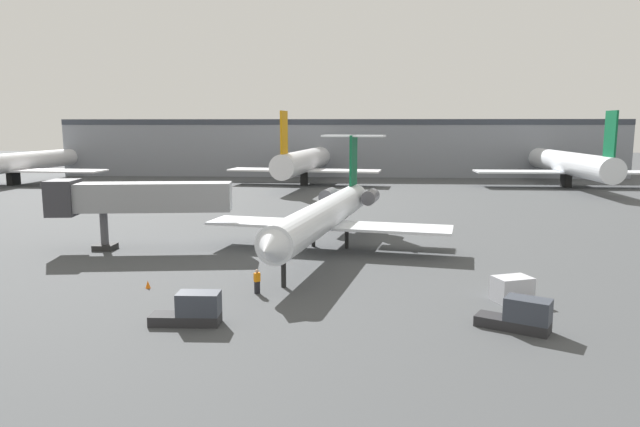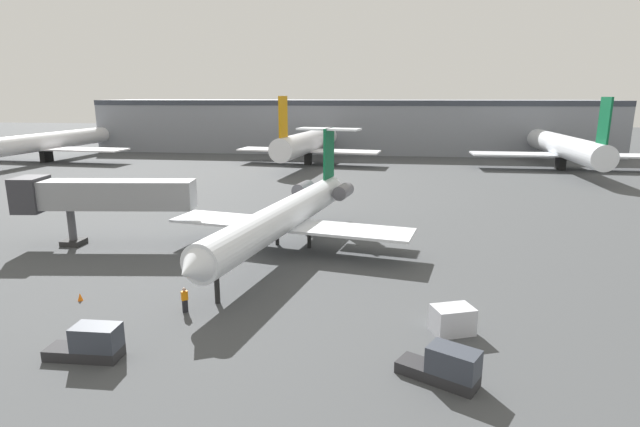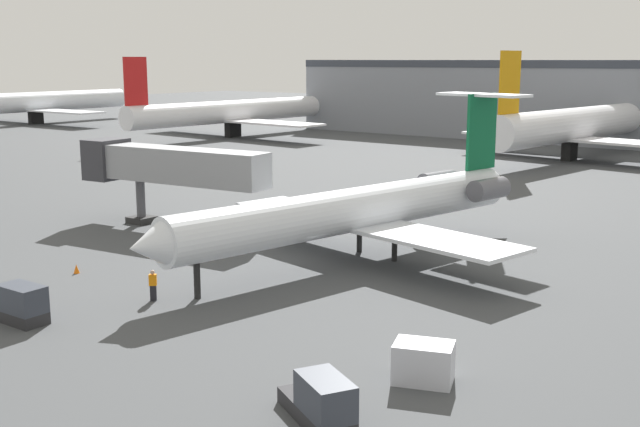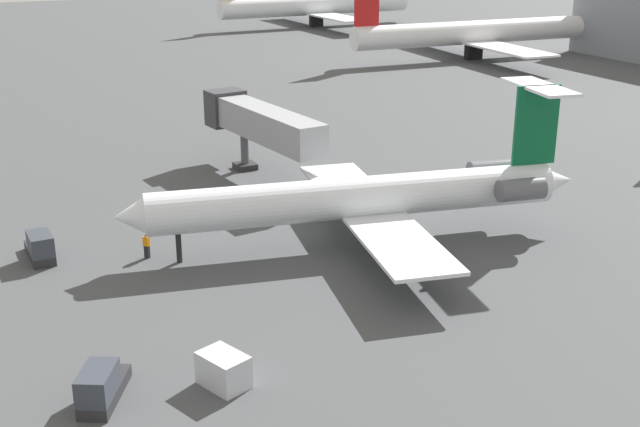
% 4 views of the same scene
% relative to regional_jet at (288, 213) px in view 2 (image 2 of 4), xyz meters
% --- Properties ---
extents(ground_plane, '(400.00, 400.00, 0.10)m').
position_rel_regional_jet_xyz_m(ground_plane, '(-0.97, -4.65, -3.50)').
color(ground_plane, '#424447').
extents(regional_jet, '(22.81, 31.58, 10.26)m').
position_rel_regional_jet_xyz_m(regional_jet, '(0.00, 0.00, 0.00)').
color(regional_jet, silver).
rests_on(regional_jet, ground_plane).
extents(jet_bridge, '(16.48, 4.84, 6.45)m').
position_rel_regional_jet_xyz_m(jet_bridge, '(-18.00, -0.91, 1.31)').
color(jet_bridge, gray).
rests_on(jet_bridge, ground_plane).
extents(ground_crew_marshaller, '(0.47, 0.46, 1.69)m').
position_rel_regional_jet_xyz_m(ground_crew_marshaller, '(-4.05, -14.16, -2.59)').
color(ground_crew_marshaller, black).
rests_on(ground_crew_marshaller, ground_plane).
extents(baggage_tug_lead, '(4.04, 1.51, 1.90)m').
position_rel_regional_jet_xyz_m(baggage_tug_lead, '(-6.69, -20.42, -2.61)').
color(baggage_tug_lead, '#262628').
rests_on(baggage_tug_lead, ground_plane).
extents(baggage_tug_trailing, '(4.18, 3.14, 1.90)m').
position_rel_regional_jet_xyz_m(baggage_tug_trailing, '(11.81, -20.27, -2.61)').
color(baggage_tug_trailing, '#262628').
rests_on(baggage_tug_trailing, ground_plane).
extents(cargo_container_uld, '(2.75, 2.32, 1.62)m').
position_rel_regional_jet_xyz_m(cargo_container_uld, '(12.78, -14.80, -2.64)').
color(cargo_container_uld, silver).
rests_on(cargo_container_uld, ground_plane).
extents(traffic_cone_near, '(0.36, 0.36, 0.55)m').
position_rel_regional_jet_xyz_m(traffic_cone_near, '(-11.94, -13.33, -3.17)').
color(traffic_cone_near, orange).
rests_on(traffic_cone_near, ground_plane).
extents(terminal_building, '(123.88, 25.62, 12.60)m').
position_rel_regional_jet_xyz_m(terminal_building, '(-0.97, 86.64, 2.87)').
color(terminal_building, gray).
rests_on(terminal_building, ground_plane).
extents(parked_airliner_west_mid, '(35.85, 42.48, 13.06)m').
position_rel_regional_jet_xyz_m(parked_airliner_west_mid, '(-62.73, 53.65, 0.67)').
color(parked_airliner_west_mid, white).
rests_on(parked_airliner_west_mid, ground_plane).
extents(parked_airliner_centre, '(29.49, 34.74, 13.64)m').
position_rel_regional_jet_xyz_m(parked_airliner_centre, '(-7.31, 57.42, 0.97)').
color(parked_airliner_centre, white).
rests_on(parked_airliner_centre, ground_plane).
extents(parked_airliner_east_mid, '(33.03, 39.30, 13.52)m').
position_rel_regional_jet_xyz_m(parked_airliner_east_mid, '(41.31, 56.37, 0.91)').
color(parked_airliner_east_mid, silver).
rests_on(parked_airliner_east_mid, ground_plane).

